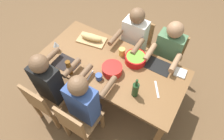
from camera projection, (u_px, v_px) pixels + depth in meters
The scene contains 24 objects.
ground_plane at pixel (112, 94), 3.09m from camera, with size 8.00×8.00×0.00m, color brown.
dining_table at pixel (112, 69), 2.56m from camera, with size 1.89×0.91×0.74m.
chair_far_right at pixel (168, 55), 2.93m from camera, with size 0.40×0.40×0.85m.
diner_far_right at pixel (167, 54), 2.67m from camera, with size 0.41×0.53×1.20m.
chair_near_left at pixel (45, 101), 2.47m from camera, with size 0.40×0.40×0.85m.
diner_near_left at pixel (51, 82), 2.39m from camera, with size 0.41×0.53×1.20m.
chair_near_center at pixel (78, 122), 2.30m from camera, with size 0.40×0.40×0.85m.
diner_near_center at pixel (85, 101), 2.23m from camera, with size 0.41×0.53×1.20m.
chair_far_center at pixel (137, 43), 3.10m from camera, with size 0.40×0.40×0.85m.
diner_far_center at pixel (133, 40), 2.83m from camera, with size 0.41×0.53×1.20m.
serving_bowl_salad at pixel (136, 59), 2.48m from camera, with size 0.27×0.27×0.10m.
serving_bowl_greens at pixel (112, 69), 2.38m from camera, with size 0.25×0.25×0.10m.
cutting_board at pixel (92, 40), 2.75m from camera, with size 0.40×0.22×0.02m, color tan.
bread_loaf at pixel (91, 37), 2.71m from camera, with size 0.32×0.11×0.09m, color tan.
wine_bottle at pixel (135, 89), 2.15m from camera, with size 0.08×0.08×0.29m.
beer_bottle at pixel (69, 68), 2.33m from camera, with size 0.06×0.06×0.22m, color brown.
wine_glass at pixel (56, 44), 2.56m from camera, with size 0.08×0.08×0.17m.
placemat_far_right at pixel (159, 66), 2.48m from camera, with size 0.32×0.23×0.01m, color black.
placemat_near_left at pixel (66, 63), 2.51m from camera, with size 0.32×0.23×0.01m, color black.
cup_near_center at pixel (99, 77), 2.34m from camera, with size 0.08×0.08×0.08m, color #334C8C.
fork_near_center at pixel (90, 76), 2.39m from camera, with size 0.02×0.17×0.01m, color silver.
cup_far_center at pixel (122, 52), 2.56m from camera, with size 0.08×0.08×0.11m, color gold.
carving_knife at pixel (157, 89), 2.27m from camera, with size 0.23×0.02×0.01m, color silver.
napkin_stack at pixel (180, 73), 2.40m from camera, with size 0.14×0.14×0.02m, color white.
Camera 1 is at (0.81, -1.32, 2.70)m, focal length 31.10 mm.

